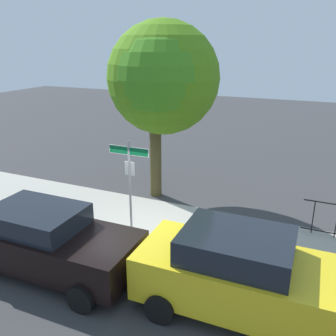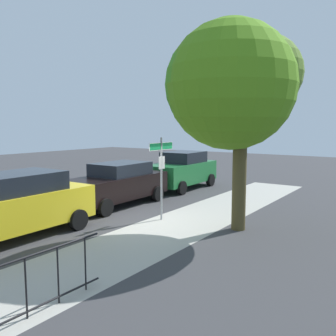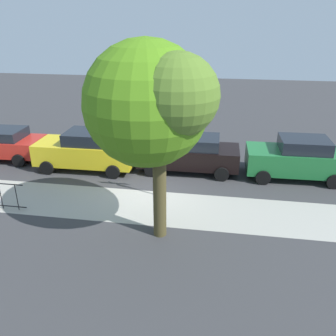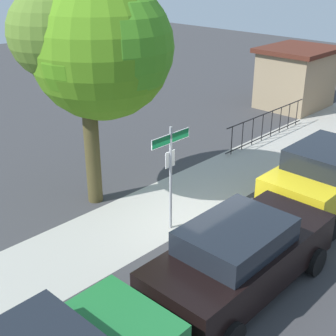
{
  "view_description": "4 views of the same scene",
  "coord_description": "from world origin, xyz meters",
  "views": [
    {
      "loc": [
        4.6,
        -8.3,
        5.46
      ],
      "look_at": [
        0.42,
        1.27,
        1.82
      ],
      "focal_mm": 38.57,
      "sensor_mm": 36.0,
      "label": 1
    },
    {
      "loc": [
        9.29,
        7.45,
        3.19
      ],
      "look_at": [
        -0.86,
        0.39,
        1.73
      ],
      "focal_mm": 38.53,
      "sensor_mm": 36.0,
      "label": 2
    },
    {
      "loc": [
        -2.69,
        12.77,
        6.68
      ],
      "look_at": [
        -0.82,
        1.18,
        1.62
      ],
      "focal_mm": 37.48,
      "sensor_mm": 36.0,
      "label": 3
    },
    {
      "loc": [
        -8.1,
        -6.9,
        6.49
      ],
      "look_at": [
        -0.3,
        0.63,
        1.6
      ],
      "focal_mm": 50.19,
      "sensor_mm": 36.0,
      "label": 4
    }
  ],
  "objects": [
    {
      "name": "car_yellow",
      "position": [
        3.55,
        -1.91,
        0.94
      ],
      "size": [
        4.64,
        2.15,
        1.85
      ],
      "rotation": [
        0.0,
        0.0,
        0.01
      ],
      "color": "gold",
      "rests_on": "ground_plane"
    },
    {
      "name": "shade_tree",
      "position": [
        -0.62,
        2.84,
        4.37
      ],
      "size": [
        4.01,
        3.8,
        6.22
      ],
      "color": "#4A4123",
      "rests_on": "ground_plane"
    },
    {
      "name": "ground_plane",
      "position": [
        0.0,
        0.0,
        0.0
      ],
      "size": [
        60.0,
        60.0,
        0.0
      ],
      "primitive_type": "plane",
      "color": "#38383A"
    },
    {
      "name": "street_sign",
      "position": [
        -0.44,
        0.4,
        1.94
      ],
      "size": [
        1.29,
        0.07,
        2.8
      ],
      "color": "#9EA0A5",
      "rests_on": "ground_plane"
    },
    {
      "name": "iron_fence",
      "position": [
        6.95,
        2.3,
        0.56
      ],
      "size": [
        5.16,
        0.04,
        1.07
      ],
      "color": "black",
      "rests_on": "ground_plane"
    },
    {
      "name": "utility_shed",
      "position": [
        11.53,
        3.8,
        1.4
      ],
      "size": [
        3.44,
        2.93,
        2.75
      ],
      "color": "#998466",
      "rests_on": "ground_plane"
    },
    {
      "name": "car_black",
      "position": [
        -1.25,
        -2.38,
        0.87
      ],
      "size": [
        4.65,
        2.06,
        1.7
      ],
      "rotation": [
        0.0,
        0.0,
        0.01
      ],
      "color": "black",
      "rests_on": "ground_plane"
    },
    {
      "name": "sidewalk_strip",
      "position": [
        2.0,
        1.3,
        0.0
      ],
      "size": [
        24.0,
        2.6,
        0.0
      ],
      "primitive_type": "cube",
      "color": "#A5A399",
      "rests_on": "ground_plane"
    }
  ]
}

